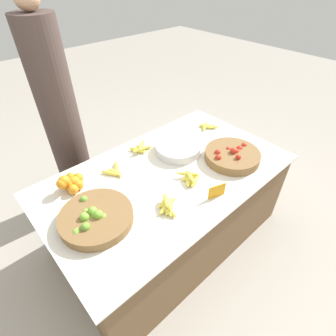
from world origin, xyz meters
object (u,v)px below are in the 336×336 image
at_px(lime_bowl, 95,218).
at_px(tomato_basket, 232,156).
at_px(metal_bowl, 178,148).
at_px(vendor_person, 63,124).
at_px(price_sign, 217,191).

distance_m(lime_bowl, tomato_basket, 1.07).
height_order(lime_bowl, tomato_basket, tomato_basket).
bearing_deg(metal_bowl, vendor_person, 127.54).
xyz_separation_m(tomato_basket, price_sign, (-0.39, -0.17, 0.01)).
bearing_deg(metal_bowl, lime_bowl, -167.81).
bearing_deg(tomato_basket, vendor_person, 126.48).
height_order(tomato_basket, price_sign, tomato_basket).
distance_m(lime_bowl, vendor_person, 0.96).
bearing_deg(lime_bowl, price_sign, -26.68).
bearing_deg(lime_bowl, metal_bowl, 12.19).
bearing_deg(vendor_person, price_sign, -71.97).
height_order(lime_bowl, price_sign, lime_bowl).
height_order(tomato_basket, vendor_person, vendor_person).
bearing_deg(vendor_person, tomato_basket, -53.52).
relative_size(lime_bowl, vendor_person, 0.24).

